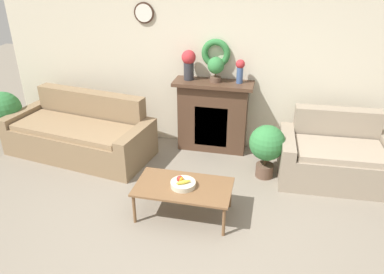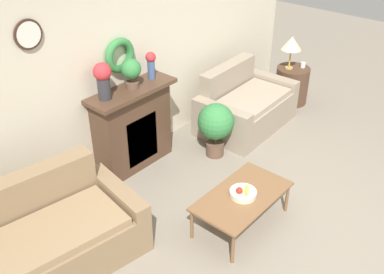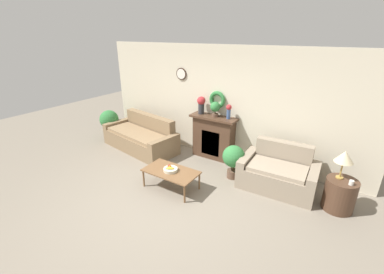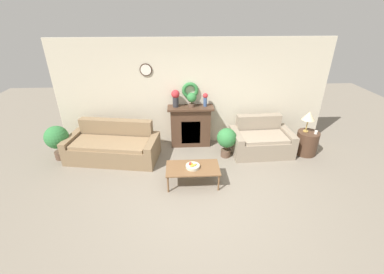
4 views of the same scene
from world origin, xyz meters
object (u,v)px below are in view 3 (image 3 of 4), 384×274
(loveseat_right, at_px, (278,173))
(table_lamp, at_px, (345,157))
(coffee_table, at_px, (171,172))
(potted_plant_on_mantel, at_px, (215,108))
(mug, at_px, (351,183))
(potted_plant_floor_by_loveseat, at_px, (233,158))
(vase_on_mantel_left, at_px, (201,104))
(fireplace, at_px, (213,137))
(side_table_by_loveseat, at_px, (340,195))
(fruit_bowl, at_px, (170,169))
(vase_on_mantel_right, at_px, (229,111))
(potted_plant_floor_by_couch, at_px, (109,121))
(couch_left, at_px, (141,137))

(loveseat_right, distance_m, table_lamp, 1.26)
(coffee_table, xyz_separation_m, potted_plant_on_mantel, (0.07, 1.68, 0.94))
(mug, relative_size, potted_plant_floor_by_loveseat, 0.11)
(vase_on_mantel_left, bearing_deg, table_lamp, -10.17)
(table_lamp, xyz_separation_m, potted_plant_on_mantel, (-2.77, 0.55, 0.31))
(vase_on_mantel_left, xyz_separation_m, potted_plant_floor_by_loveseat, (1.20, -0.66, -0.86))
(table_lamp, bearing_deg, coffee_table, -158.25)
(fireplace, relative_size, side_table_by_loveseat, 1.96)
(fruit_bowl, relative_size, potted_plant_on_mantel, 0.79)
(potted_plant_on_mantel, bearing_deg, vase_on_mantel_right, 3.37)
(fireplace, height_order, potted_plant_on_mantel, potted_plant_on_mantel)
(mug, bearing_deg, loveseat_right, 169.53)
(table_lamp, bearing_deg, potted_plant_floor_by_couch, 179.61)
(potted_plant_floor_by_loveseat, bearing_deg, table_lamp, 2.57)
(coffee_table, bearing_deg, potted_plant_on_mantel, 87.74)
(couch_left, relative_size, vase_on_mantel_right, 6.67)
(couch_left, bearing_deg, loveseat_right, 10.66)
(fireplace, bearing_deg, vase_on_mantel_right, 0.86)
(coffee_table, bearing_deg, potted_plant_floor_by_couch, 159.61)
(vase_on_mantel_left, height_order, vase_on_mantel_right, vase_on_mantel_left)
(fruit_bowl, height_order, potted_plant_floor_by_loveseat, potted_plant_floor_by_loveseat)
(couch_left, xyz_separation_m, mug, (4.88, -0.13, 0.32))
(fruit_bowl, distance_m, table_lamp, 3.11)
(coffee_table, bearing_deg, side_table_by_loveseat, 20.40)
(coffee_table, relative_size, potted_plant_on_mantel, 3.03)
(loveseat_right, bearing_deg, couch_left, 179.21)
(fruit_bowl, height_order, potted_plant_on_mantel, potted_plant_on_mantel)
(mug, distance_m, vase_on_mantel_left, 3.49)
(fireplace, relative_size, potted_plant_on_mantel, 3.21)
(fireplace, height_order, vase_on_mantel_left, vase_on_mantel_left)
(couch_left, bearing_deg, table_lamp, 9.30)
(couch_left, distance_m, potted_plant_floor_by_loveseat, 2.74)
(fruit_bowl, bearing_deg, potted_plant_floor_by_couch, 159.44)
(fireplace, distance_m, couch_left, 1.99)
(fruit_bowl, height_order, vase_on_mantel_left, vase_on_mantel_left)
(coffee_table, xyz_separation_m, table_lamp, (2.84, 1.13, 0.63))
(side_table_by_loveseat, height_order, vase_on_mantel_left, vase_on_mantel_left)
(side_table_by_loveseat, height_order, vase_on_mantel_right, vase_on_mantel_right)
(coffee_table, bearing_deg, fruit_bowl, -126.21)
(couch_left, distance_m, potted_plant_on_mantel, 2.23)
(table_lamp, bearing_deg, side_table_by_loveseat, -38.66)
(couch_left, height_order, potted_plant_floor_by_loveseat, couch_left)
(table_lamp, bearing_deg, potted_plant_floor_by_loveseat, -177.43)
(fireplace, distance_m, potted_plant_floor_by_loveseat, 1.06)
(coffee_table, bearing_deg, couch_left, 148.88)
(potted_plant_floor_by_loveseat, bearing_deg, side_table_by_loveseat, 1.01)
(fireplace, xyz_separation_m, mug, (2.98, -0.71, 0.08))
(fireplace, height_order, potted_plant_floor_by_loveseat, fireplace)
(loveseat_right, xyz_separation_m, side_table_by_loveseat, (1.12, -0.14, -0.02))
(vase_on_mantel_right, bearing_deg, loveseat_right, -19.32)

